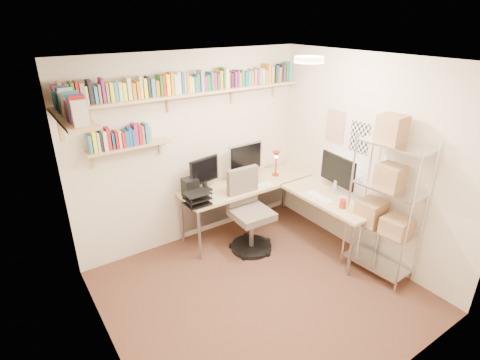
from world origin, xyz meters
name	(u,v)px	position (x,y,z in m)	size (l,w,h in m)	color
ground	(260,292)	(0.00, 0.00, 0.00)	(3.20, 3.20, 0.00)	#3F251B
room_shell	(264,164)	(0.00, 0.00, 1.55)	(3.24, 3.04, 2.52)	beige
wall_shelves	(164,97)	(-0.42, 1.30, 2.03)	(3.12, 1.09, 0.80)	tan
corner_desk	(261,189)	(0.70, 0.94, 0.73)	(1.97, 1.88, 1.28)	#CCB584
office_chair	(249,217)	(0.42, 0.81, 0.46)	(0.57, 0.58, 1.09)	black
wire_rack	(385,191)	(1.36, -0.47, 1.08)	(0.43, 0.77, 1.93)	silver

